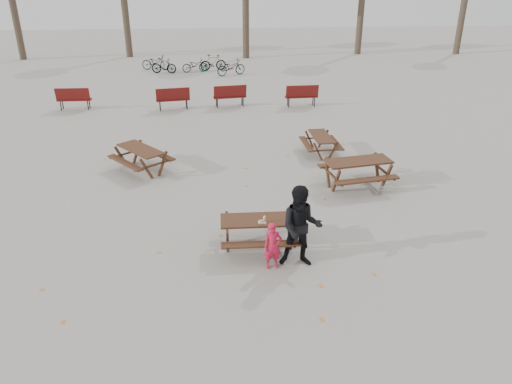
{
  "coord_description": "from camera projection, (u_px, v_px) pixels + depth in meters",
  "views": [
    {
      "loc": [
        -0.8,
        -10.21,
        6.35
      ],
      "look_at": [
        0.0,
        1.0,
        1.0
      ],
      "focal_mm": 35.0,
      "sensor_mm": 36.0,
      "label": 1
    }
  ],
  "objects": [
    {
      "name": "picnic_table_north",
      "position": [
        142.0,
        160.0,
        16.08
      ],
      "size": [
        2.26,
        2.3,
        0.77
      ],
      "primitive_type": null,
      "rotation": [
        0.0,
        0.0,
        -0.87
      ],
      "color": "#361D13",
      "rests_on": "ground"
    },
    {
      "name": "bicycle_row",
      "position": [
        193.0,
        65.0,
        29.73
      ],
      "size": [
        6.36,
        2.92,
        0.95
      ],
      "color": "black",
      "rests_on": "ground"
    },
    {
      "name": "ground",
      "position": [
        259.0,
        247.0,
        11.98
      ],
      "size": [
        80.0,
        80.0,
        0.0
      ],
      "primitive_type": "plane",
      "color": "gray",
      "rests_on": "ground"
    },
    {
      "name": "bread_roll",
      "position": [
        262.0,
        221.0,
        11.45
      ],
      "size": [
        0.14,
        0.06,
        0.05
      ],
      "primitive_type": "ellipsoid",
      "color": "tan",
      "rests_on": "food_tray"
    },
    {
      "name": "soda_bottle",
      "position": [
        264.0,
        220.0,
        11.46
      ],
      "size": [
        0.07,
        0.07,
        0.17
      ],
      "color": "silver",
      "rests_on": "main_picnic_table"
    },
    {
      "name": "food_tray",
      "position": [
        262.0,
        222.0,
        11.46
      ],
      "size": [
        0.18,
        0.11,
        0.03
      ],
      "primitive_type": "cube",
      "color": "silver",
      "rests_on": "main_picnic_table"
    },
    {
      "name": "picnic_table_east",
      "position": [
        357.0,
        173.0,
        14.97
      ],
      "size": [
        2.22,
        1.91,
        0.84
      ],
      "primitive_type": null,
      "rotation": [
        0.0,
        0.0,
        0.18
      ],
      "color": "#361D13",
      "rests_on": "ground"
    },
    {
      "name": "child",
      "position": [
        273.0,
        246.0,
        10.97
      ],
      "size": [
        0.43,
        0.31,
        1.11
      ],
      "primitive_type": "imported",
      "rotation": [
        0.0,
        0.0,
        0.12
      ],
      "color": "red",
      "rests_on": "ground"
    },
    {
      "name": "fallen_leaves",
      "position": [
        270.0,
        200.0,
        14.26
      ],
      "size": [
        11.0,
        11.0,
        0.01
      ],
      "primitive_type": null,
      "color": "#CE7131",
      "rests_on": "ground"
    },
    {
      "name": "adult",
      "position": [
        301.0,
        227.0,
        10.92
      ],
      "size": [
        1.01,
        0.82,
        1.92
      ],
      "primitive_type": "imported",
      "rotation": [
        0.0,
        0.0,
        -0.11
      ],
      "color": "black",
      "rests_on": "ground"
    },
    {
      "name": "park_bench_row",
      "position": [
        195.0,
        97.0,
        22.7
      ],
      "size": [
        11.88,
        1.02,
        1.03
      ],
      "color": "maroon",
      "rests_on": "ground"
    },
    {
      "name": "main_picnic_table",
      "position": [
        259.0,
        226.0,
        11.73
      ],
      "size": [
        1.8,
        1.45,
        0.78
      ],
      "color": "#361D13",
      "rests_on": "ground"
    },
    {
      "name": "picnic_table_far",
      "position": [
        321.0,
        145.0,
        17.49
      ],
      "size": [
        1.34,
        1.62,
        0.67
      ],
      "primitive_type": null,
      "rotation": [
        0.0,
        0.0,
        1.63
      ],
      "color": "#361D13",
      "rests_on": "ground"
    }
  ]
}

